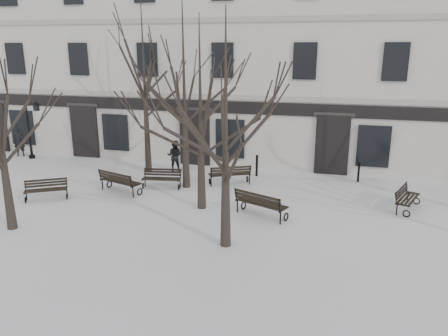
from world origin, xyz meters
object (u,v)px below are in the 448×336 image
(tree_2, at_px, (226,103))
(lamp_post, at_px, (32,126))
(bench_0, at_px, (46,189))
(bench_4, at_px, (230,174))
(bench_1, at_px, (119,181))
(bench_2, at_px, (260,203))
(bench_5, at_px, (406,197))
(tree_1, at_px, (200,91))
(bench_3, at_px, (162,178))

(tree_2, distance_m, lamp_post, 15.55)
(tree_2, bearing_deg, lamp_post, 148.65)
(bench_0, height_order, bench_4, bench_4)
(bench_1, distance_m, bench_2, 6.42)
(bench_5, bearing_deg, bench_4, 100.58)
(tree_2, relative_size, lamp_post, 2.25)
(bench_4, bearing_deg, tree_1, 57.08)
(tree_1, relative_size, bench_5, 3.94)
(bench_0, bearing_deg, bench_3, 2.46)
(bench_2, bearing_deg, lamp_post, 2.20)
(tree_2, height_order, bench_3, tree_2)
(bench_0, height_order, bench_2, bench_2)
(tree_1, bearing_deg, tree_2, -59.77)
(tree_2, relative_size, bench_2, 3.45)
(bench_3, height_order, bench_4, bench_4)
(bench_4, relative_size, bench_5, 1.06)
(bench_3, bearing_deg, tree_2, -58.46)
(tree_1, relative_size, bench_0, 4.25)
(bench_2, bearing_deg, tree_1, 14.88)
(lamp_post, bearing_deg, bench_2, -21.34)
(bench_2, bearing_deg, bench_3, -1.85)
(tree_2, distance_m, bench_2, 4.78)
(bench_3, bearing_deg, bench_5, -9.37)
(bench_2, xyz_separation_m, lamp_post, (-13.72, 5.36, 1.31))
(bench_4, bearing_deg, bench_2, 93.58)
(bench_3, bearing_deg, bench_1, -151.88)
(tree_2, bearing_deg, bench_2, 76.35)
(tree_2, distance_m, bench_1, 7.88)
(tree_1, xyz_separation_m, bench_2, (2.36, -0.36, -3.97))
(tree_2, xyz_separation_m, bench_3, (-4.19, 4.90, -4.03))
(bench_0, distance_m, lamp_post, 7.65)
(bench_4, bearing_deg, bench_3, -3.67)
(tree_2, bearing_deg, bench_4, 102.79)
(bench_3, relative_size, bench_5, 0.96)
(bench_5, height_order, lamp_post, lamp_post)
(bench_0, bearing_deg, lamp_post, 99.80)
(bench_4, height_order, bench_5, bench_4)
(tree_2, height_order, lamp_post, tree_2)
(tree_2, relative_size, bench_4, 3.70)
(bench_3, bearing_deg, lamp_post, 151.94)
(bench_4, distance_m, lamp_post, 11.93)
(bench_1, height_order, bench_3, bench_1)
(bench_0, bearing_deg, bench_1, 0.07)
(bench_1, bearing_deg, bench_0, 49.75)
(bench_0, height_order, bench_1, bench_1)
(bench_1, distance_m, bench_3, 1.86)
(tree_2, height_order, bench_4, tree_2)
(tree_2, xyz_separation_m, lamp_post, (-13.08, 7.97, -2.64))
(bench_3, height_order, lamp_post, lamp_post)
(bench_2, relative_size, lamp_post, 0.65)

